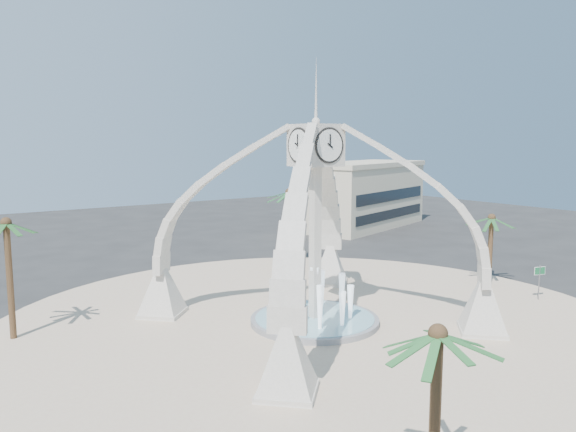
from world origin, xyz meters
TOP-DOWN VIEW (x-y plane):
  - ground at (0.00, 0.00)m, footprint 140.00×140.00m
  - plaza at (0.00, 0.00)m, footprint 40.00×40.00m
  - clock_tower at (-0.00, -0.00)m, footprint 17.94×17.94m
  - fountain at (0.00, 0.00)m, footprint 8.00×8.00m
  - building_ne at (30.00, 28.00)m, footprint 21.87×14.17m
  - palm_east at (16.84, -0.62)m, footprint 4.22×4.22m
  - palm_west at (-15.83, 7.84)m, footprint 4.34×4.34m
  - palm_north at (8.40, 14.64)m, footprint 4.63×4.63m
  - palm_south at (-7.95, -16.10)m, footprint 4.89×4.89m
  - street_sign at (16.26, -5.13)m, footprint 0.91×0.30m

SIDE VIEW (x-z plane):
  - ground at x=0.00m, z-range 0.00..0.00m
  - plaza at x=0.00m, z-range 0.00..0.06m
  - fountain at x=0.00m, z-range -1.52..2.10m
  - street_sign at x=16.26m, z-range 0.55..3.13m
  - building_ne at x=30.00m, z-range 0.01..8.61m
  - palm_east at x=16.84m, z-range 2.28..8.42m
  - palm_south at x=-7.95m, z-range 2.37..8.70m
  - clock_tower at x=0.00m, z-range -1.66..14.64m
  - palm_north at x=8.40m, z-range 2.85..10.36m
  - palm_west at x=-15.83m, z-range 2.90..10.39m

